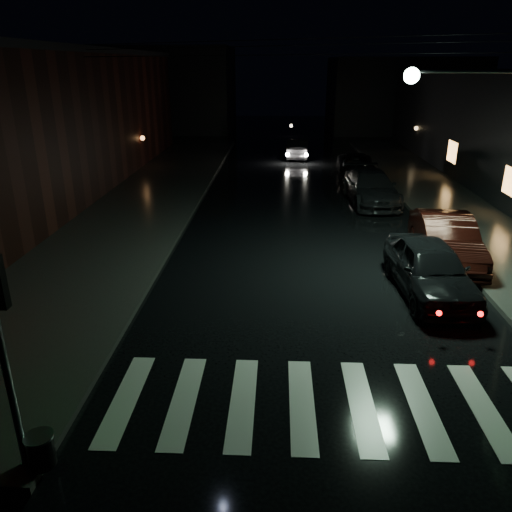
# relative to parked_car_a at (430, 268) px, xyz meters

# --- Properties ---
(ground) EXTENTS (120.00, 120.00, 0.00)m
(ground) POSITION_rel_parked_car_a_xyz_m (-6.34, -5.87, -0.80)
(ground) COLOR black
(ground) RESTS_ON ground
(sidewalk_left) EXTENTS (6.00, 44.00, 0.15)m
(sidewalk_left) POSITION_rel_parked_car_a_xyz_m (-11.34, 8.13, -0.72)
(sidewalk_left) COLOR #282826
(sidewalk_left) RESTS_ON ground
(sidewalk_right) EXTENTS (4.00, 44.00, 0.15)m
(sidewalk_right) POSITION_rel_parked_car_a_xyz_m (3.66, 8.13, -0.72)
(sidewalk_right) COLOR #282826
(sidewalk_right) RESTS_ON ground
(building_far_left) EXTENTS (14.00, 10.00, 8.00)m
(building_far_left) POSITION_rel_parked_car_a_xyz_m (-16.34, 39.13, 3.20)
(building_far_left) COLOR black
(building_far_left) RESTS_ON ground
(building_far_right) EXTENTS (14.00, 10.00, 7.00)m
(building_far_right) POSITION_rel_parked_car_a_xyz_m (7.66, 39.13, 2.70)
(building_far_right) COLOR black
(building_far_right) RESTS_ON ground
(crosswalk) EXTENTS (9.00, 3.00, 0.01)m
(crosswalk) POSITION_rel_parked_car_a_xyz_m (-3.34, -5.37, -0.79)
(crosswalk) COLOR beige
(crosswalk) RESTS_ON ground
(signal_pole_corner) EXTENTS (0.68, 0.61, 4.20)m
(signal_pole_corner) POSITION_rel_parked_car_a_xyz_m (-8.49, -7.33, 0.75)
(signal_pole_corner) COLOR slate
(signal_pole_corner) RESTS_ON ground
(parked_car_a) EXTENTS (2.11, 4.76, 1.59)m
(parked_car_a) POSITION_rel_parked_car_a_xyz_m (0.00, 0.00, 0.00)
(parked_car_a) COLOR black
(parked_car_a) RESTS_ON ground
(parked_car_b) EXTENTS (2.07, 5.03, 1.62)m
(parked_car_b) POSITION_rel_parked_car_a_xyz_m (1.26, 2.60, 0.01)
(parked_car_b) COLOR black
(parked_car_b) RESTS_ON ground
(parked_car_c) EXTENTS (2.49, 5.46, 1.55)m
(parked_car_c) POSITION_rel_parked_car_a_xyz_m (0.03, 10.43, -0.02)
(parked_car_c) COLOR black
(parked_car_c) RESTS_ON ground
(parked_car_d) EXTENTS (2.50, 4.84, 1.30)m
(parked_car_d) POSITION_rel_parked_car_a_xyz_m (0.21, 16.69, -0.14)
(parked_car_d) COLOR black
(parked_car_d) RESTS_ON ground
(oncoming_car) EXTENTS (1.67, 4.24, 1.37)m
(oncoming_car) POSITION_rel_parked_car_a_xyz_m (-3.13, 22.76, -0.11)
(oncoming_car) COLOR black
(oncoming_car) RESTS_ON ground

